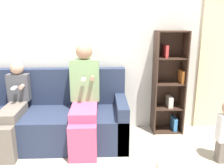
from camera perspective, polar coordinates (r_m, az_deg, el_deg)
ground_plane at (r=2.99m, az=-11.54°, el=-17.69°), size 14.00×14.00×0.00m
back_wall at (r=3.49m, az=-10.13°, el=9.32°), size 10.00×0.06×2.55m
curtain_panel at (r=3.83m, az=24.51°, el=6.19°), size 0.61×0.04×2.22m
couch at (r=3.35m, az=-14.40°, el=-8.34°), size 2.03×0.83×0.96m
adult_seated at (r=3.07m, az=-6.71°, el=-2.66°), size 0.39×0.79×1.32m
child_seated at (r=3.25m, az=-22.78°, el=-5.19°), size 0.29×0.80×1.08m
bookshelf at (r=3.54m, az=13.46°, el=-0.05°), size 0.43×0.30×1.48m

